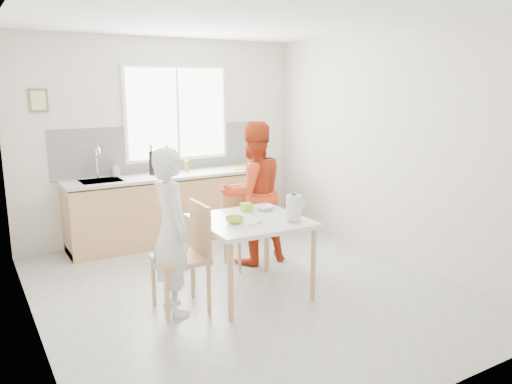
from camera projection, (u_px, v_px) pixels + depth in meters
ground at (246, 288)px, 5.21m from camera, size 4.50×4.50×0.00m
room_shell at (245, 130)px, 4.87m from camera, size 4.50×4.50×4.50m
window at (177, 113)px, 6.83m from camera, size 1.50×0.06×1.30m
backsplash at (164, 149)px, 6.84m from camera, size 3.00×0.02×0.65m
picture_frame at (38, 100)px, 5.91m from camera, size 0.22×0.03×0.28m
kitchen_counter at (174, 210)px, 6.76m from camera, size 2.84×0.64×1.37m
dining_table at (251, 227)px, 4.94m from camera, size 1.05×1.05×0.78m
chair_left at (187, 252)px, 4.65m from camera, size 0.48×0.48×1.01m
chair_far at (243, 221)px, 5.84m from camera, size 0.44×0.44×0.93m
person_white at (172, 232)px, 4.53m from camera, size 0.38×0.57×1.54m
person_red at (253, 193)px, 5.83m from camera, size 0.83×0.66×1.67m
bowl_green at (235, 220)px, 4.78m from camera, size 0.19×0.19×0.06m
bowl_white at (264, 208)px, 5.27m from camera, size 0.20×0.20×0.05m
milk_jug at (294, 207)px, 4.81m from camera, size 0.21×0.15×0.26m
green_box at (246, 207)px, 5.20m from camera, size 0.10×0.10×0.09m
spoon at (254, 224)px, 4.69m from camera, size 0.16×0.06×0.01m
cutting_board at (245, 168)px, 7.08m from camera, size 0.41×0.34×0.01m
wine_bottle_a at (152, 163)px, 6.52m from camera, size 0.07×0.07×0.32m
wine_bottle_b at (167, 161)px, 6.76m from camera, size 0.07×0.07×0.30m
jar_amber at (187, 166)px, 6.79m from camera, size 0.06×0.06×0.16m
soap_bottle at (116, 169)px, 6.45m from camera, size 0.08×0.09×0.19m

